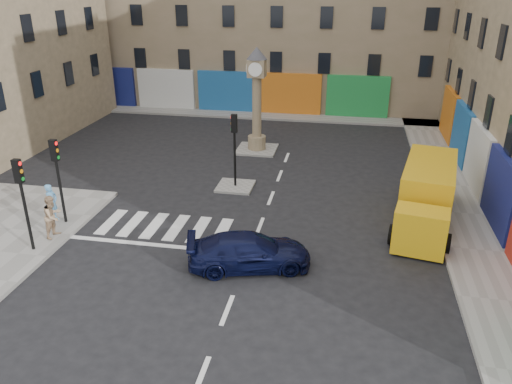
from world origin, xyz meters
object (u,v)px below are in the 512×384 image
(traffic_light_left_near, at_px, (22,191))
(yellow_van, at_px, (427,195))
(traffic_light_island, at_px, (234,139))
(clock_pillar, at_px, (257,93))
(pedestrian_tan, at_px, (53,216))
(pedestrian_blue, at_px, (52,203))
(navy_sedan, at_px, (249,251))
(traffic_light_left_far, at_px, (57,168))

(traffic_light_left_near, height_order, yellow_van, traffic_light_left_near)
(traffic_light_island, bearing_deg, clock_pillar, 90.00)
(traffic_light_island, distance_m, pedestrian_tan, 9.10)
(pedestrian_blue, bearing_deg, navy_sedan, -99.49)
(traffic_light_left_far, distance_m, pedestrian_tan, 2.05)
(traffic_light_left_far, distance_m, pedestrian_blue, 1.70)
(traffic_light_left_near, bearing_deg, yellow_van, 20.31)
(clock_pillar, bearing_deg, pedestrian_tan, -115.35)
(yellow_van, distance_m, pedestrian_tan, 15.66)
(pedestrian_blue, distance_m, pedestrian_tan, 1.50)
(navy_sedan, bearing_deg, pedestrian_blue, 62.61)
(traffic_light_left_far, relative_size, pedestrian_blue, 2.18)
(traffic_light_island, xyz_separation_m, yellow_van, (8.99, -2.14, -1.36))
(traffic_light_left_near, height_order, navy_sedan, traffic_light_left_near)
(traffic_light_island, height_order, pedestrian_tan, traffic_light_island)
(traffic_light_left_near, bearing_deg, traffic_light_island, 51.07)
(traffic_light_left_far, xyz_separation_m, yellow_van, (15.29, 3.26, -1.39))
(clock_pillar, distance_m, pedestrian_blue, 13.53)
(traffic_light_left_far, xyz_separation_m, navy_sedan, (8.49, -1.90, -1.97))
(navy_sedan, relative_size, yellow_van, 0.64)
(traffic_light_left_far, relative_size, navy_sedan, 0.82)
(navy_sedan, height_order, pedestrian_tan, pedestrian_tan)
(traffic_light_island, distance_m, clock_pillar, 6.07)
(traffic_light_left_far, distance_m, yellow_van, 15.69)
(traffic_light_left_far, bearing_deg, clock_pillar, 61.06)
(pedestrian_tan, bearing_deg, yellow_van, -66.16)
(traffic_light_island, bearing_deg, traffic_light_left_near, -128.93)
(traffic_light_left_far, distance_m, traffic_light_island, 8.30)
(traffic_light_left_near, relative_size, yellow_van, 0.52)
(traffic_light_left_far, relative_size, traffic_light_island, 1.00)
(traffic_light_island, xyz_separation_m, pedestrian_blue, (-6.82, -5.41, -1.59))
(traffic_light_left_far, height_order, pedestrian_blue, traffic_light_left_far)
(traffic_light_island, height_order, navy_sedan, traffic_light_island)
(traffic_light_island, height_order, pedestrian_blue, traffic_light_island)
(traffic_light_left_near, height_order, traffic_light_left_far, same)
(traffic_light_left_near, xyz_separation_m, traffic_light_left_far, (0.00, 2.40, 0.00))
(traffic_light_left_near, bearing_deg, pedestrian_blue, 102.22)
(clock_pillar, relative_size, pedestrian_blue, 3.59)
(clock_pillar, height_order, navy_sedan, clock_pillar)
(clock_pillar, height_order, pedestrian_blue, clock_pillar)
(pedestrian_blue, bearing_deg, pedestrian_tan, -144.68)
(yellow_van, xyz_separation_m, pedestrian_tan, (-14.99, -4.53, -0.19))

